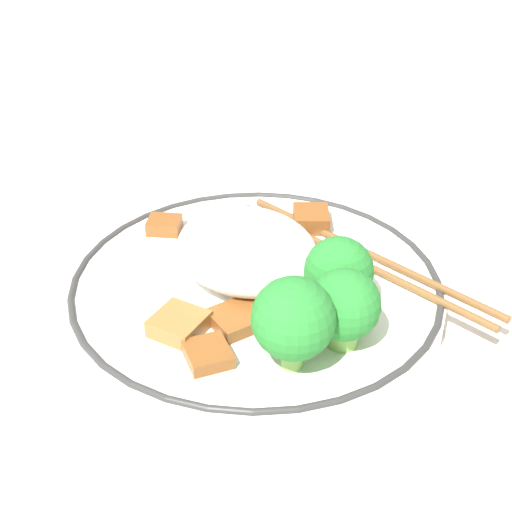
{
  "coord_description": "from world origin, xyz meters",
  "views": [
    {
      "loc": [
        -0.33,
        0.21,
        0.29
      ],
      "look_at": [
        0.0,
        0.0,
        0.04
      ],
      "focal_mm": 50.0,
      "sensor_mm": 36.0,
      "label": 1
    }
  ],
  "objects_px": {
    "plate": "(256,289)",
    "chopsticks": "(362,257)",
    "broccoli_back_left": "(293,319)",
    "broccoli_back_center": "(344,306)",
    "broccoli_back_right": "(339,272)"
  },
  "relations": [
    {
      "from": "plate",
      "to": "broccoli_back_left",
      "type": "distance_m",
      "value": 0.1
    },
    {
      "from": "broccoli_back_left",
      "to": "chopsticks",
      "type": "height_order",
      "value": "broccoli_back_left"
    },
    {
      "from": "plate",
      "to": "broccoli_back_right",
      "type": "bearing_deg",
      "value": -153.15
    },
    {
      "from": "plate",
      "to": "chopsticks",
      "type": "relative_size",
      "value": 1.17
    },
    {
      "from": "broccoli_back_left",
      "to": "chopsticks",
      "type": "xyz_separation_m",
      "value": [
        0.06,
        -0.11,
        -0.03
      ]
    },
    {
      "from": "plate",
      "to": "broccoli_back_center",
      "type": "bearing_deg",
      "value": -174.67
    },
    {
      "from": "broccoli_back_center",
      "to": "chopsticks",
      "type": "xyz_separation_m",
      "value": [
        0.06,
        -0.07,
        -0.02
      ]
    },
    {
      "from": "plate",
      "to": "broccoli_back_left",
      "type": "bearing_deg",
      "value": 160.76
    },
    {
      "from": "broccoli_back_right",
      "to": "chopsticks",
      "type": "xyz_separation_m",
      "value": [
        0.03,
        -0.05,
        -0.02
      ]
    },
    {
      "from": "plate",
      "to": "chopsticks",
      "type": "bearing_deg",
      "value": -104.3
    },
    {
      "from": "broccoli_back_center",
      "to": "chopsticks",
      "type": "height_order",
      "value": "broccoli_back_center"
    },
    {
      "from": "broccoli_back_center",
      "to": "plate",
      "type": "bearing_deg",
      "value": 5.33
    },
    {
      "from": "plate",
      "to": "broccoli_back_right",
      "type": "distance_m",
      "value": 0.07
    },
    {
      "from": "plate",
      "to": "chopsticks",
      "type": "height_order",
      "value": "chopsticks"
    },
    {
      "from": "plate",
      "to": "broccoli_back_left",
      "type": "height_order",
      "value": "broccoli_back_left"
    }
  ]
}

